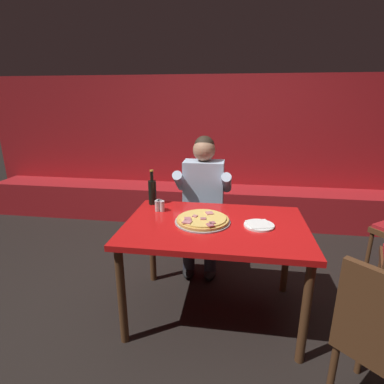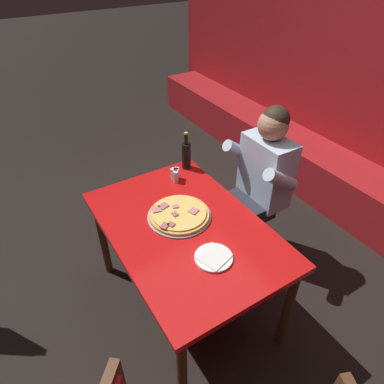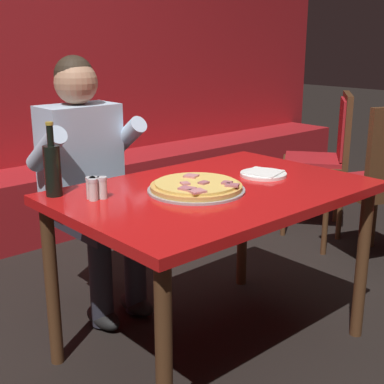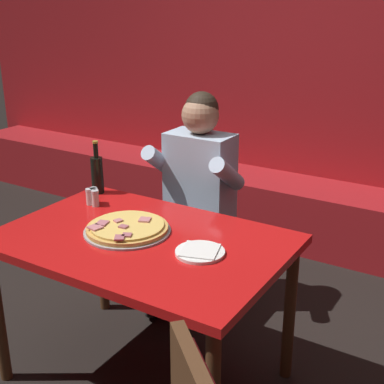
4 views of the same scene
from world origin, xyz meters
The scene contains 12 objects.
ground_plane centered at (0.00, 0.00, 0.00)m, with size 24.00×24.00×0.00m, color black.
booth_wall_panel centered at (0.00, 2.18, 0.95)m, with size 6.80×0.16×1.90m, color #A3191E.
booth_bench centered at (0.00, 1.86, 0.23)m, with size 6.46×0.48×0.46m, color #A3191E.
main_dining_table centered at (0.00, 0.00, 0.67)m, with size 1.28×0.86×0.75m.
pizza centered at (-0.09, 0.01, 0.77)m, with size 0.40×0.40×0.05m.
plate_white_paper centered at (0.30, 0.00, 0.76)m, with size 0.21×0.21×0.02m.
beer_bottle centered at (-0.55, 0.34, 0.86)m, with size 0.07×0.07×0.29m.
shaker_red_pepper_flakes centered at (-0.43, 0.18, 0.79)m, with size 0.04×0.04×0.09m.
shaker_oregano centered at (-0.47, 0.19, 0.79)m, with size 0.04×0.04×0.09m.
shaker_parmesan centered at (-0.46, 0.21, 0.79)m, with size 0.04×0.04×0.09m.
shaker_black_pepper centered at (-0.45, 0.20, 0.79)m, with size 0.04×0.04×0.09m.
diner_seated_blue_shirt centered at (-0.17, 0.71, 0.71)m, with size 0.53×0.53×1.27m.
Camera 1 is at (0.12, -1.96, 1.60)m, focal length 28.00 mm.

